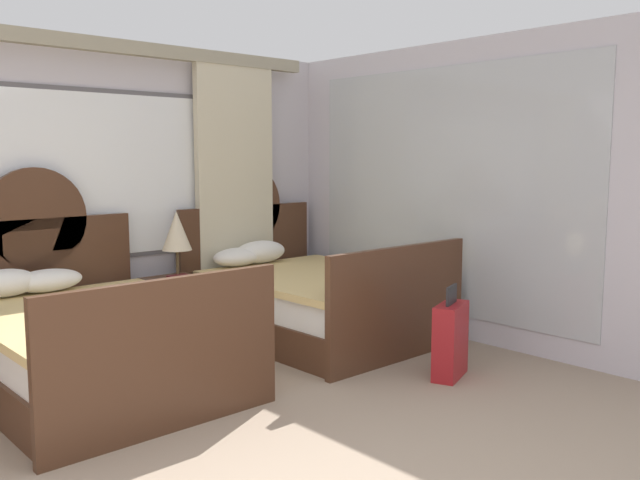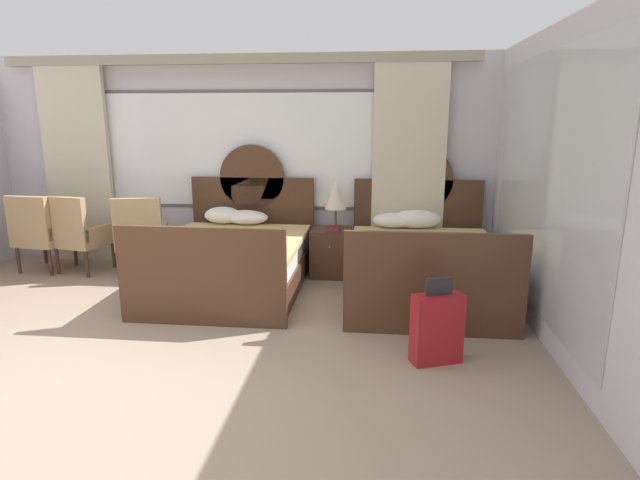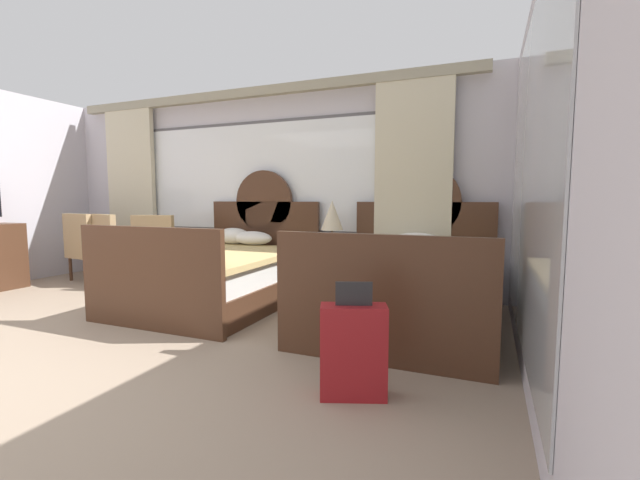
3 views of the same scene
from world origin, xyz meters
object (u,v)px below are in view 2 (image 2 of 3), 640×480
at_px(nightstand_between_beds, 331,252).
at_px(suitcase_on_floor, 437,328).
at_px(book_on_nightstand, 332,230).
at_px(armchair_by_window_centre, 78,233).
at_px(bed_near_mirror, 422,264).
at_px(armchair_by_window_left, 141,234).
at_px(table_lamp_on_nightstand, 336,195).
at_px(armchair_by_window_right, 39,232).
at_px(bed_near_window, 233,259).

xyz_separation_m(nightstand_between_beds, suitcase_on_floor, (1.04, -2.26, -0.00)).
bearing_deg(book_on_nightstand, armchair_by_window_centre, -177.37).
relative_size(bed_near_mirror, suitcase_on_floor, 3.03).
bearing_deg(armchair_by_window_left, table_lamp_on_nightstand, 6.58).
relative_size(book_on_nightstand, armchair_by_window_right, 0.26).
bearing_deg(armchair_by_window_left, armchair_by_window_right, -179.91).
distance_m(armchair_by_window_centre, suitcase_on_floor, 4.66).
distance_m(nightstand_between_beds, table_lamp_on_nightstand, 0.71).
relative_size(armchair_by_window_centre, suitcase_on_floor, 1.40).
xyz_separation_m(table_lamp_on_nightstand, suitcase_on_floor, (0.99, -2.29, -0.71)).
relative_size(armchair_by_window_centre, armchair_by_window_right, 1.00).
height_order(nightstand_between_beds, book_on_nightstand, book_on_nightstand).
bearing_deg(book_on_nightstand, bed_near_window, -153.81).
bearing_deg(suitcase_on_floor, armchair_by_window_left, 149.18).
bearing_deg(armchair_by_window_right, armchair_by_window_left, 0.09).
relative_size(nightstand_between_beds, table_lamp_on_nightstand, 0.98).
bearing_deg(nightstand_between_beds, table_lamp_on_nightstand, 33.13).
bearing_deg(book_on_nightstand, table_lamp_on_nightstand, 77.85).
distance_m(nightstand_between_beds, armchair_by_window_right, 3.69).
height_order(book_on_nightstand, suitcase_on_floor, suitcase_on_floor).
height_order(nightstand_between_beds, table_lamp_on_nightstand, table_lamp_on_nightstand).
height_order(table_lamp_on_nightstand, suitcase_on_floor, table_lamp_on_nightstand).
xyz_separation_m(table_lamp_on_nightstand, book_on_nightstand, (-0.03, -0.13, -0.40)).
relative_size(bed_near_mirror, table_lamp_on_nightstand, 3.59).
relative_size(nightstand_between_beds, armchair_by_window_centre, 0.59).
height_order(armchair_by_window_right, suitcase_on_floor, armchair_by_window_right).
xyz_separation_m(bed_near_window, nightstand_between_beds, (1.07, 0.63, -0.05)).
relative_size(bed_near_window, suitcase_on_floor, 3.03).
bearing_deg(book_on_nightstand, bed_near_mirror, -27.18).
xyz_separation_m(armchair_by_window_right, suitcase_on_floor, (4.72, -2.01, -0.23)).
bearing_deg(armchair_by_window_centre, bed_near_mirror, -5.23).
xyz_separation_m(bed_near_window, suitcase_on_floor, (2.11, -1.62, -0.06)).
height_order(nightstand_between_beds, suitcase_on_floor, suitcase_on_floor).
relative_size(bed_near_window, armchair_by_window_centre, 2.17).
distance_m(bed_near_window, nightstand_between_beds, 1.24).
distance_m(bed_near_mirror, armchair_by_window_left, 3.42).
xyz_separation_m(book_on_nightstand, armchair_by_window_left, (-2.36, -0.15, -0.08)).
distance_m(table_lamp_on_nightstand, armchair_by_window_left, 2.45).
height_order(bed_near_mirror, nightstand_between_beds, bed_near_mirror).
bearing_deg(armchair_by_window_right, table_lamp_on_nightstand, 4.26).
distance_m(armchair_by_window_left, armchair_by_window_right, 1.34).
height_order(bed_near_mirror, armchair_by_window_right, bed_near_mirror).
xyz_separation_m(table_lamp_on_nightstand, armchair_by_window_right, (-3.72, -0.28, -0.48)).
height_order(armchair_by_window_left, suitcase_on_floor, armchair_by_window_left).
bearing_deg(table_lamp_on_nightstand, armchair_by_window_left, -173.42).
xyz_separation_m(bed_near_mirror, armchair_by_window_right, (-4.73, 0.38, 0.17)).
height_order(armchair_by_window_centre, suitcase_on_floor, armchair_by_window_centre).
distance_m(nightstand_between_beds, book_on_nightstand, 0.32).
bearing_deg(bed_near_window, armchair_by_window_centre, 169.44).
xyz_separation_m(table_lamp_on_nightstand, armchair_by_window_centre, (-3.21, -0.28, -0.48)).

